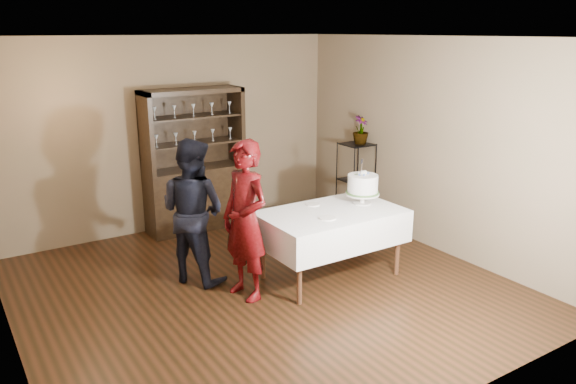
# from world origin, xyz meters

# --- Properties ---
(floor) EXTENTS (5.00, 5.00, 0.00)m
(floor) POSITION_xyz_m (0.00, 0.00, 0.00)
(floor) COLOR black
(floor) RESTS_ON ground
(ceiling) EXTENTS (5.00, 5.00, 0.00)m
(ceiling) POSITION_xyz_m (0.00, 0.00, 2.70)
(ceiling) COLOR silver
(ceiling) RESTS_ON back_wall
(back_wall) EXTENTS (5.00, 0.02, 2.70)m
(back_wall) POSITION_xyz_m (0.00, 2.50, 1.35)
(back_wall) COLOR #706348
(back_wall) RESTS_ON floor
(wall_right) EXTENTS (0.02, 5.00, 2.70)m
(wall_right) POSITION_xyz_m (2.50, 0.00, 1.35)
(wall_right) COLOR #706348
(wall_right) RESTS_ON floor
(china_hutch) EXTENTS (1.40, 0.48, 2.00)m
(china_hutch) POSITION_xyz_m (0.20, 2.25, 0.66)
(china_hutch) COLOR black
(china_hutch) RESTS_ON floor
(plant_etagere) EXTENTS (0.42, 0.42, 1.20)m
(plant_etagere) POSITION_xyz_m (2.28, 1.20, 0.65)
(plant_etagere) COLOR black
(plant_etagere) RESTS_ON floor
(cake_table) EXTENTS (1.60, 0.99, 0.80)m
(cake_table) POSITION_xyz_m (0.81, -0.14, 0.61)
(cake_table) COLOR silver
(cake_table) RESTS_ON floor
(woman) EXTENTS (0.52, 0.69, 1.71)m
(woman) POSITION_xyz_m (-0.24, -0.05, 0.85)
(woman) COLOR #380505
(woman) RESTS_ON floor
(man) EXTENTS (0.94, 1.00, 1.65)m
(man) POSITION_xyz_m (-0.53, 0.65, 0.82)
(man) COLOR black
(man) RESTS_ON floor
(cake) EXTENTS (0.44, 0.44, 0.55)m
(cake) POSITION_xyz_m (1.29, -0.11, 1.02)
(cake) COLOR white
(cake) RESTS_ON cake_table
(plate_near) EXTENTS (0.23, 0.23, 0.01)m
(plate_near) POSITION_xyz_m (0.62, -0.33, 0.80)
(plate_near) COLOR white
(plate_near) RESTS_ON cake_table
(plate_far) EXTENTS (0.17, 0.17, 0.01)m
(plate_far) POSITION_xyz_m (0.77, 0.16, 0.80)
(plate_far) COLOR white
(plate_far) RESTS_ON cake_table
(potted_plant) EXTENTS (0.29, 0.29, 0.40)m
(potted_plant) POSITION_xyz_m (2.32, 1.17, 1.39)
(potted_plant) COLOR #467136
(potted_plant) RESTS_ON plant_etagere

